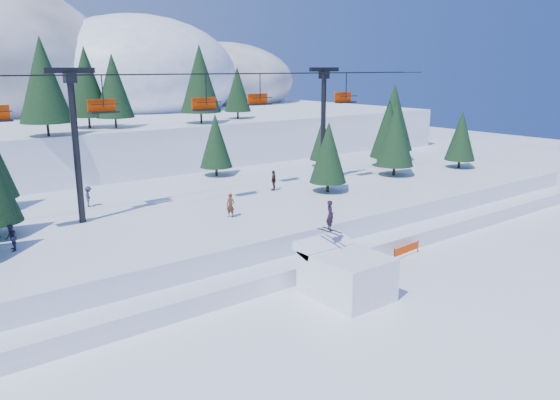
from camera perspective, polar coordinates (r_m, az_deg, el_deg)
ground at (r=30.35m, az=8.96°, el=-11.40°), size 160.00×160.00×0.00m
mid_shelf at (r=43.42m, az=-8.46°, el=-1.86°), size 70.00×22.00×2.50m
berm at (r=35.63m, az=-0.43°, el=-6.39°), size 70.00×6.00×1.10m
jump_kicker at (r=31.63m, az=6.82°, el=-7.58°), size 3.69×5.03×5.33m
chairlift at (r=42.30m, az=-8.24°, el=8.86°), size 46.51×3.21×10.28m
conifer_stand at (r=42.99m, az=-9.70°, el=5.28°), size 62.28×16.00×8.53m
distant_skiers at (r=40.80m, az=-13.08°, el=-0.08°), size 22.37×10.06×1.76m
banner_near at (r=38.91m, az=13.08°, el=-5.01°), size 2.85×0.28×0.90m
banner_far at (r=40.40m, az=10.99°, el=-4.21°), size 2.86×0.08×0.90m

